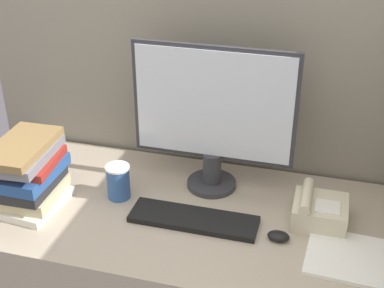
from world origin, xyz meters
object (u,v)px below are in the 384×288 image
(keyboard, at_px, (194,219))
(mouse, at_px, (278,236))
(monitor, at_px, (213,118))
(book_stack, at_px, (26,174))
(coffee_cup, at_px, (118,182))
(desk_telephone, at_px, (319,211))

(keyboard, distance_m, mouse, 0.29)
(monitor, distance_m, book_stack, 0.68)
(book_stack, bearing_deg, keyboard, 4.66)
(coffee_cup, xyz_separation_m, desk_telephone, (0.71, 0.04, -0.02))
(mouse, xyz_separation_m, coffee_cup, (-0.59, 0.09, 0.05))
(coffee_cup, height_order, book_stack, book_stack)
(book_stack, distance_m, desk_telephone, 1.01)
(keyboard, bearing_deg, monitor, 88.45)
(monitor, xyz_separation_m, desk_telephone, (0.40, -0.13, -0.24))
(keyboard, relative_size, book_stack, 1.46)
(mouse, height_order, book_stack, book_stack)
(monitor, bearing_deg, desk_telephone, -17.43)
(desk_telephone, bearing_deg, coffee_cup, -176.97)
(monitor, xyz_separation_m, coffee_cup, (-0.31, -0.16, -0.22))
(monitor, relative_size, mouse, 8.07)
(book_stack, xyz_separation_m, desk_telephone, (1.00, 0.16, -0.07))
(keyboard, xyz_separation_m, mouse, (0.29, -0.02, 0.00))
(monitor, distance_m, mouse, 0.47)
(mouse, bearing_deg, desk_telephone, 48.35)
(monitor, relative_size, coffee_cup, 4.54)
(coffee_cup, bearing_deg, keyboard, -13.66)
(monitor, xyz_separation_m, mouse, (0.28, -0.26, -0.27))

